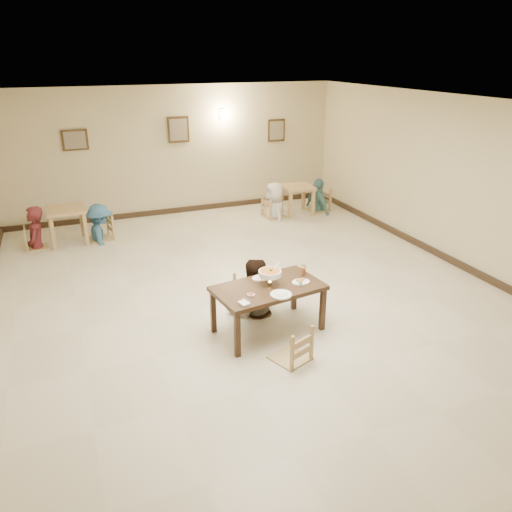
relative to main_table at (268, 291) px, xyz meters
name	(u,v)px	position (x,y,z in m)	size (l,w,h in m)	color
floor	(253,297)	(0.18, 1.04, -0.61)	(10.00, 10.00, 0.00)	beige
ceiling	(252,104)	(0.18, 1.04, 2.39)	(10.00, 10.00, 0.00)	white
wall_back	(175,151)	(0.18, 6.04, 0.89)	(10.00, 10.00, 0.00)	beige
wall_right	(462,184)	(4.18, 1.04, 0.89)	(10.00, 10.00, 0.00)	beige
baseboard_back	(179,210)	(0.18, 6.01, -0.55)	(8.00, 0.06, 0.12)	#2E2115
baseboard_right	(448,259)	(4.15, 1.04, -0.55)	(0.06, 10.00, 0.12)	#2E2115
picture_a	(75,140)	(-2.02, 5.99, 1.29)	(0.55, 0.04, 0.45)	#392812
picture_b	(178,130)	(0.28, 5.99, 1.39)	(0.50, 0.04, 0.60)	#392812
picture_c	(276,130)	(2.78, 5.99, 1.24)	(0.45, 0.04, 0.55)	#392812
wall_sconce	(223,114)	(1.38, 6.00, 1.69)	(0.16, 0.05, 0.22)	#FFD88C
main_table	(268,291)	(0.00, 0.00, 0.00)	(1.59, 1.04, 0.69)	#392517
chair_far	(248,280)	(-0.01, 0.73, -0.14)	(0.45, 0.45, 0.96)	tan
chair_near	(291,327)	(-0.01, -0.76, -0.15)	(0.44, 0.44, 0.93)	tan
main_diner	(253,260)	(0.01, 0.62, 0.24)	(0.83, 0.64, 1.70)	gray
curry_warmer	(270,273)	(0.04, 0.05, 0.25)	(0.35, 0.32, 0.28)	silver
rice_plate_far	(261,278)	(0.00, 0.26, 0.09)	(0.28, 0.28, 0.06)	white
rice_plate_near	(281,294)	(0.05, -0.32, 0.09)	(0.29, 0.29, 0.07)	white
fried_plate	(301,282)	(0.46, -0.07, 0.10)	(0.26, 0.26, 0.06)	white
chili_dish	(251,295)	(-0.32, -0.17, 0.09)	(0.10, 0.10, 0.02)	white
napkin_cutlery	(244,303)	(-0.49, -0.36, 0.09)	(0.16, 0.23, 0.03)	white
drink_glass	(303,270)	(0.62, 0.17, 0.15)	(0.07, 0.07, 0.14)	white
bg_table_left	(66,215)	(-2.43, 4.77, -0.01)	(0.79, 0.79, 0.74)	tan
bg_table_right	(297,191)	(2.83, 4.81, -0.05)	(0.75, 0.75, 0.70)	tan
bg_chair_ll	(34,228)	(-3.06, 4.71, -0.18)	(0.41, 0.41, 0.86)	tan
bg_chair_lr	(99,217)	(-1.81, 4.73, -0.11)	(0.48, 0.48, 1.02)	tan
bg_chair_rl	(274,196)	(2.23, 4.82, -0.11)	(0.47, 0.47, 1.01)	tan
bg_chair_rr	(318,190)	(3.43, 4.87, -0.09)	(0.50, 0.50, 1.06)	tan
bg_diner_a	(30,207)	(-3.06, 4.71, 0.25)	(0.63, 0.41, 1.73)	maroon
bg_diner_b	(97,205)	(-1.81, 4.73, 0.15)	(0.99, 0.57, 1.53)	#386687
bg_diner_c	(275,183)	(2.23, 4.82, 0.22)	(0.82, 0.53, 1.67)	silver
bg_diner_d	(319,179)	(3.43, 4.87, 0.20)	(0.95, 0.40, 1.62)	#579191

